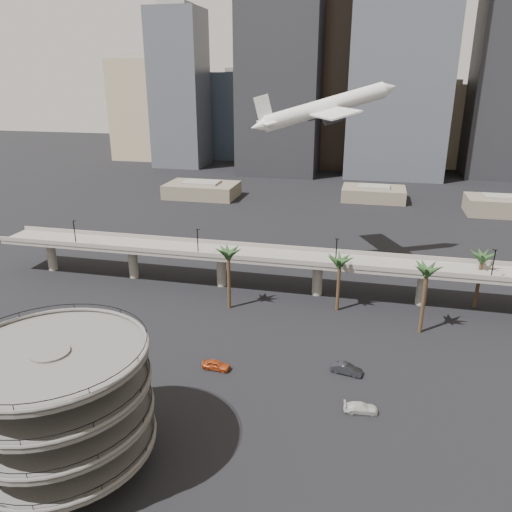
% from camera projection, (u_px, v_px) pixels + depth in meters
% --- Properties ---
extents(ground, '(700.00, 700.00, 0.00)m').
position_uv_depth(ground, '(179.00, 461.00, 62.69)').
color(ground, black).
rests_on(ground, ground).
extents(parking_ramp, '(22.20, 22.20, 17.35)m').
position_uv_depth(parking_ramp, '(57.00, 399.00, 58.49)').
color(parking_ramp, '#4F4D4A').
rests_on(parking_ramp, ground).
extents(overpass, '(130.00, 9.30, 14.70)m').
position_uv_depth(overpass, '(269.00, 259.00, 110.59)').
color(overpass, slate).
rests_on(overpass, ground).
extents(palm_trees, '(54.40, 18.40, 14.00)m').
position_uv_depth(palm_trees, '(368.00, 262.00, 97.75)').
color(palm_trees, '#412F1C').
rests_on(palm_trees, ground).
extents(low_buildings, '(135.00, 27.50, 6.80)m').
position_uv_depth(low_buildings, '(333.00, 195.00, 190.61)').
color(low_buildings, '#655B4A').
rests_on(low_buildings, ground).
extents(skyline, '(269.00, 86.00, 122.29)m').
position_uv_depth(skyline, '(367.00, 79.00, 243.19)').
color(skyline, gray).
rests_on(skyline, ground).
extents(airborne_jet, '(33.10, 30.50, 12.13)m').
position_uv_depth(airborne_jet, '(324.00, 108.00, 112.33)').
color(airborne_jet, silver).
rests_on(airborne_jet, ground).
extents(car_a, '(4.80, 2.19, 1.60)m').
position_uv_depth(car_a, '(216.00, 365.00, 82.10)').
color(car_a, '#B04119').
rests_on(car_a, ground).
extents(car_b, '(5.30, 2.72, 1.67)m').
position_uv_depth(car_b, '(347.00, 369.00, 80.88)').
color(car_b, black).
rests_on(car_b, ground).
extents(car_c, '(5.10, 2.63, 1.41)m').
position_uv_depth(car_c, '(361.00, 408.00, 71.60)').
color(car_c, silver).
rests_on(car_c, ground).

